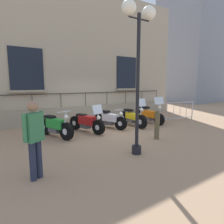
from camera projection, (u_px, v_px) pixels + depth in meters
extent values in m
plane|color=#9E7A5B|center=(109.00, 128.00, 8.85)|extent=(60.00, 60.00, 0.00)
cube|color=tan|center=(81.00, 55.00, 10.62)|extent=(0.60, 13.32, 7.24)
cube|color=gray|center=(86.00, 113.00, 10.78)|extent=(0.20, 13.32, 0.83)
cube|color=black|center=(127.00, 73.00, 12.09)|extent=(0.06, 1.50, 1.95)
cube|color=gray|center=(127.00, 89.00, 12.18)|extent=(0.24, 1.70, 0.10)
cube|color=black|center=(27.00, 69.00, 8.89)|extent=(0.06, 1.50, 1.95)
cube|color=gray|center=(28.00, 91.00, 8.98)|extent=(0.24, 1.70, 0.10)
cube|color=black|center=(85.00, 93.00, 10.58)|extent=(0.03, 11.19, 0.03)
cylinder|color=black|center=(32.00, 102.00, 9.11)|extent=(0.02, 0.02, 0.72)
cylinder|color=black|center=(61.00, 101.00, 9.87)|extent=(0.02, 0.02, 0.72)
cylinder|color=black|center=(86.00, 99.00, 10.64)|extent=(0.02, 0.02, 0.72)
cylinder|color=black|center=(107.00, 98.00, 11.40)|extent=(0.02, 0.02, 0.72)
cylinder|color=black|center=(126.00, 97.00, 12.16)|extent=(0.02, 0.02, 0.72)
cylinder|color=black|center=(142.00, 97.00, 12.93)|extent=(0.02, 0.02, 0.72)
cylinder|color=black|center=(157.00, 96.00, 13.69)|extent=(0.02, 0.02, 0.72)
cylinder|color=black|center=(66.00, 131.00, 6.96)|extent=(0.67, 0.36, 0.66)
cylinder|color=silver|center=(66.00, 131.00, 6.96)|extent=(0.27, 0.24, 0.23)
cylinder|color=black|center=(45.00, 127.00, 7.74)|extent=(0.67, 0.36, 0.66)
cylinder|color=silver|center=(45.00, 127.00, 7.74)|extent=(0.27, 0.24, 0.23)
cube|color=#1E842D|center=(56.00, 123.00, 7.29)|extent=(0.91, 0.55, 0.36)
cube|color=#4C4C51|center=(54.00, 129.00, 7.38)|extent=(0.57, 0.38, 0.23)
cube|color=black|center=(50.00, 117.00, 7.46)|extent=(0.54, 0.40, 0.10)
cylinder|color=silver|center=(65.00, 122.00, 6.93)|extent=(0.17, 0.11, 0.72)
cylinder|color=silver|center=(64.00, 112.00, 6.91)|extent=(0.24, 0.58, 0.04)
sphere|color=white|center=(66.00, 117.00, 6.87)|extent=(0.16, 0.16, 0.16)
cylinder|color=silver|center=(55.00, 131.00, 7.62)|extent=(0.77, 0.34, 0.08)
cylinder|color=black|center=(98.00, 127.00, 7.69)|extent=(0.63, 0.32, 0.62)
cylinder|color=silver|center=(98.00, 127.00, 7.69)|extent=(0.25, 0.21, 0.22)
cylinder|color=black|center=(75.00, 123.00, 8.56)|extent=(0.63, 0.32, 0.62)
cylinder|color=silver|center=(75.00, 123.00, 8.56)|extent=(0.25, 0.21, 0.22)
cube|color=red|center=(87.00, 120.00, 8.06)|extent=(0.85, 0.51, 0.36)
cube|color=#4C4C51|center=(85.00, 126.00, 8.16)|extent=(0.53, 0.36, 0.22)
cube|color=black|center=(82.00, 115.00, 8.24)|extent=(0.50, 0.38, 0.10)
cylinder|color=silver|center=(97.00, 120.00, 7.68)|extent=(0.17, 0.11, 0.59)
cylinder|color=silver|center=(96.00, 113.00, 7.67)|extent=(0.22, 0.60, 0.04)
sphere|color=white|center=(99.00, 118.00, 7.62)|extent=(0.16, 0.16, 0.16)
cylinder|color=silver|center=(86.00, 127.00, 8.39)|extent=(0.71, 0.30, 0.08)
cube|color=silver|center=(97.00, 109.00, 7.61)|extent=(0.27, 0.52, 0.36)
cylinder|color=black|center=(121.00, 123.00, 8.46)|extent=(0.60, 0.31, 0.60)
cylinder|color=silver|center=(121.00, 123.00, 8.46)|extent=(0.24, 0.20, 0.21)
cylinder|color=black|center=(99.00, 120.00, 9.20)|extent=(0.60, 0.31, 0.60)
cylinder|color=silver|center=(99.00, 120.00, 9.20)|extent=(0.24, 0.20, 0.21)
cube|color=silver|center=(110.00, 117.00, 8.77)|extent=(0.84, 0.54, 0.34)
cube|color=#4C4C51|center=(109.00, 122.00, 8.87)|extent=(0.52, 0.38, 0.21)
cube|color=black|center=(105.00, 112.00, 8.93)|extent=(0.50, 0.39, 0.10)
cylinder|color=silver|center=(120.00, 117.00, 8.45)|extent=(0.17, 0.11, 0.62)
cylinder|color=silver|center=(119.00, 110.00, 8.43)|extent=(0.25, 0.60, 0.04)
sphere|color=white|center=(121.00, 114.00, 8.39)|extent=(0.16, 0.16, 0.16)
cylinder|color=silver|center=(108.00, 124.00, 9.09)|extent=(0.69, 0.32, 0.08)
cylinder|color=black|center=(141.00, 122.00, 8.71)|extent=(0.65, 0.15, 0.65)
cylinder|color=silver|center=(141.00, 122.00, 8.71)|extent=(0.23, 0.16, 0.23)
cylinder|color=black|center=(124.00, 118.00, 9.82)|extent=(0.65, 0.15, 0.65)
cylinder|color=silver|center=(124.00, 118.00, 9.82)|extent=(0.23, 0.16, 0.23)
cube|color=gold|center=(133.00, 116.00, 9.20)|extent=(0.79, 0.30, 0.28)
cube|color=#4C4C51|center=(131.00, 120.00, 9.31)|extent=(0.47, 0.24, 0.23)
cube|color=black|center=(129.00, 110.00, 9.43)|extent=(0.44, 0.27, 0.10)
cylinder|color=silver|center=(141.00, 114.00, 8.70)|extent=(0.16, 0.06, 0.74)
cylinder|color=silver|center=(140.00, 106.00, 8.69)|extent=(0.04, 0.64, 0.04)
sphere|color=white|center=(142.00, 110.00, 8.62)|extent=(0.16, 0.16, 0.16)
cylinder|color=silver|center=(132.00, 121.00, 9.54)|extent=(0.71, 0.09, 0.08)
cube|color=silver|center=(141.00, 103.00, 8.62)|extent=(0.13, 0.52, 0.36)
cylinder|color=black|center=(159.00, 120.00, 9.38)|extent=(0.61, 0.15, 0.61)
cylinder|color=silver|center=(159.00, 120.00, 9.38)|extent=(0.21, 0.16, 0.21)
cylinder|color=black|center=(139.00, 115.00, 10.58)|extent=(0.61, 0.15, 0.61)
cylinder|color=silver|center=(139.00, 115.00, 10.58)|extent=(0.21, 0.16, 0.21)
cube|color=orange|center=(149.00, 114.00, 9.91)|extent=(0.99, 0.33, 0.33)
cube|color=#4C4C51|center=(148.00, 118.00, 10.02)|extent=(0.59, 0.26, 0.21)
cube|color=black|center=(144.00, 107.00, 10.19)|extent=(0.55, 0.29, 0.10)
cylinder|color=silver|center=(158.00, 112.00, 9.36)|extent=(0.16, 0.06, 0.78)
cylinder|color=silver|center=(158.00, 104.00, 9.35)|extent=(0.04, 0.72, 0.04)
sphere|color=white|center=(160.00, 108.00, 9.28)|extent=(0.16, 0.16, 0.16)
cylinder|color=silver|center=(148.00, 119.00, 10.30)|extent=(0.89, 0.08, 0.08)
cube|color=silver|center=(159.00, 101.00, 9.28)|extent=(0.12, 0.59, 0.36)
cylinder|color=black|center=(136.00, 150.00, 5.64)|extent=(0.28, 0.28, 0.24)
cylinder|color=black|center=(138.00, 87.00, 5.37)|extent=(0.10, 0.10, 3.91)
cylinder|color=black|center=(134.00, 18.00, 5.00)|extent=(0.04, 0.35, 0.04)
sphere|color=white|center=(129.00, 8.00, 4.88)|extent=(0.39, 0.39, 0.39)
cylinder|color=black|center=(144.00, 20.00, 5.20)|extent=(0.04, 0.35, 0.04)
sphere|color=white|center=(149.00, 13.00, 5.26)|extent=(0.39, 0.39, 0.39)
cylinder|color=#B7B7BF|center=(160.00, 113.00, 10.08)|extent=(0.05, 0.05, 1.05)
cylinder|color=#B7B7BF|center=(192.00, 110.00, 11.01)|extent=(0.05, 0.05, 1.05)
cylinder|color=#B7B7BF|center=(177.00, 103.00, 10.47)|extent=(0.41, 2.26, 0.04)
cylinder|color=#B7B7BF|center=(177.00, 118.00, 10.60)|extent=(0.41, 2.26, 0.04)
cylinder|color=#B7B7BF|center=(167.00, 111.00, 10.26)|extent=(0.02, 0.02, 0.87)
cylinder|color=#B7B7BF|center=(174.00, 110.00, 10.44)|extent=(0.02, 0.02, 0.87)
cylinder|color=#B7B7BF|center=(180.00, 110.00, 10.63)|extent=(0.02, 0.02, 0.87)
cylinder|color=#B7B7BF|center=(186.00, 109.00, 10.81)|extent=(0.02, 0.02, 0.87)
cylinder|color=brown|center=(157.00, 126.00, 7.08)|extent=(0.19, 0.19, 0.98)
sphere|color=brown|center=(157.00, 112.00, 7.01)|extent=(0.17, 0.17, 0.17)
cylinder|color=#23283D|center=(33.00, 161.00, 4.03)|extent=(0.14, 0.14, 0.85)
cylinder|color=#23283D|center=(39.00, 159.00, 4.17)|extent=(0.14, 0.14, 0.85)
cube|color=#337247|center=(34.00, 127.00, 4.00)|extent=(0.37, 0.42, 0.60)
sphere|color=#8C664C|center=(32.00, 106.00, 3.93)|extent=(0.23, 0.23, 0.23)
cylinder|color=#337247|center=(25.00, 128.00, 3.80)|extent=(0.09, 0.09, 0.57)
cylinder|color=#337247|center=(42.00, 124.00, 4.19)|extent=(0.09, 0.09, 0.57)
cube|color=gray|center=(192.00, 45.00, 21.78)|extent=(5.78, 5.98, 12.91)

